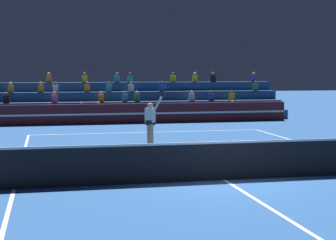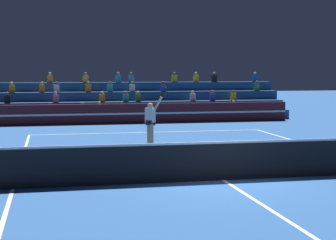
# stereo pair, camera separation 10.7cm
# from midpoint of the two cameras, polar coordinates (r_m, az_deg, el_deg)

# --- Properties ---
(ground_plane) EXTENTS (120.00, 120.00, 0.00)m
(ground_plane) POSITION_cam_midpoint_polar(r_m,az_deg,el_deg) (15.32, 5.56, -6.10)
(ground_plane) COLOR #285699
(court_lines) EXTENTS (11.10, 23.90, 0.01)m
(court_lines) POSITION_cam_midpoint_polar(r_m,az_deg,el_deg) (15.32, 5.56, -6.09)
(court_lines) COLOR white
(court_lines) RESTS_ON ground
(tennis_net) EXTENTS (12.00, 0.10, 1.10)m
(tennis_net) POSITION_cam_midpoint_polar(r_m,az_deg,el_deg) (15.22, 5.57, -4.09)
(tennis_net) COLOR #2D6B38
(tennis_net) RESTS_ON ground
(sponsor_banner_wall) EXTENTS (18.00, 0.26, 1.10)m
(sponsor_banner_wall) POSITION_cam_midpoint_polar(r_m,az_deg,el_deg) (31.27, -3.73, 0.67)
(sponsor_banner_wall) COLOR #51191E
(sponsor_banner_wall) RESTS_ON ground
(bleacher_stand) EXTENTS (19.31, 3.80, 2.83)m
(bleacher_stand) POSITION_cam_midpoint_polar(r_m,az_deg,el_deg) (34.38, -4.52, 1.54)
(bleacher_stand) COLOR navy
(bleacher_stand) RESTS_ON ground
(tennis_player) EXTENTS (0.78, 1.00, 2.39)m
(tennis_player) POSITION_cam_midpoint_polar(r_m,az_deg,el_deg) (21.63, -1.91, -0.16)
(tennis_player) COLOR tan
(tennis_player) RESTS_ON ground
(tennis_ball) EXTENTS (0.07, 0.07, 0.07)m
(tennis_ball) POSITION_cam_midpoint_polar(r_m,az_deg,el_deg) (20.05, 12.44, -3.43)
(tennis_ball) COLOR #C6DB33
(tennis_ball) RESTS_ON ground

